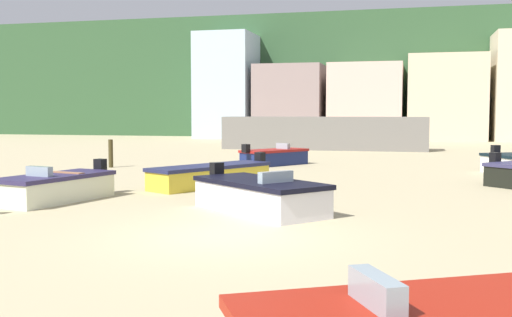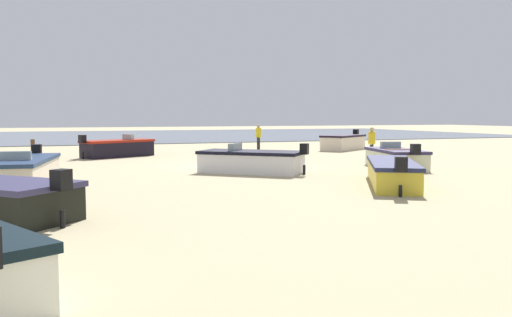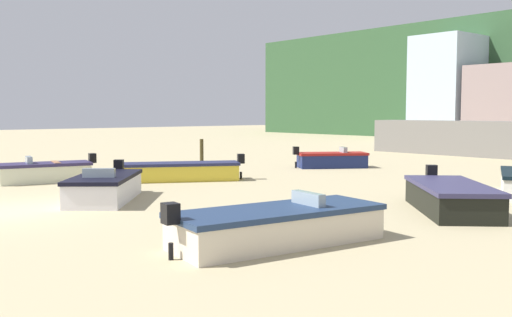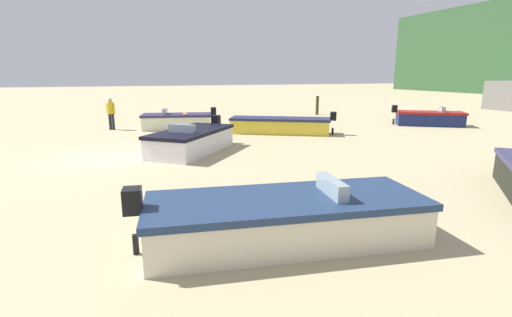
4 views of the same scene
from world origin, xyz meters
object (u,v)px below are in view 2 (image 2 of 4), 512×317
object	(u,v)px
boat_cream_1	(396,158)
boat_cream_7	(343,142)
boat_black_6	(118,148)
mooring_post_mid_beach	(33,148)
beach_walker_foreground	(258,135)
beach_walker_distant	(372,141)
boat_yellow_0	(392,173)
boat_cream_3	(21,170)
boat_white_9	(252,161)

from	to	relation	value
boat_cream_1	boat_cream_7	bearing A→B (deg)	84.26
boat_black_6	mooring_post_mid_beach	distance (m)	4.30
beach_walker_foreground	beach_walker_distant	distance (m)	9.61
boat_yellow_0	beach_walker_foreground	xyz separation A→B (m)	(-1.81, -17.00, 0.56)
boat_cream_1	boat_cream_7	xyz separation A→B (m)	(-3.69, -10.92, 0.07)
boat_cream_1	beach_walker_distant	size ratio (longest dim) A/B	2.42
boat_yellow_0	beach_walker_foreground	distance (m)	17.10
boat_cream_3	boat_white_9	bearing A→B (deg)	-170.92
beach_walker_foreground	beach_walker_distant	world-z (taller)	same
boat_cream_1	boat_cream_3	size ratio (longest dim) A/B	0.77
boat_cream_7	beach_walker_foreground	distance (m)	5.40
boat_cream_1	boat_black_6	distance (m)	14.35
boat_cream_1	boat_black_6	world-z (taller)	boat_black_6
boat_cream_3	beach_walker_distant	bearing A→B (deg)	-160.70
boat_black_6	beach_walker_distant	bearing A→B (deg)	29.99
boat_cream_3	mooring_post_mid_beach	bearing A→B (deg)	-80.37
boat_black_6	beach_walker_foreground	xyz separation A→B (m)	(-8.83, -2.54, 0.49)
boat_cream_7	boat_white_9	size ratio (longest dim) A/B	0.94
boat_cream_3	boat_black_6	size ratio (longest dim) A/B	1.27
boat_cream_3	beach_walker_foreground	size ratio (longest dim) A/B	3.14
boat_yellow_0	beach_walker_foreground	world-z (taller)	beach_walker_foreground
boat_cream_7	mooring_post_mid_beach	xyz separation A→B (m)	(18.13, -0.15, -0.01)
boat_yellow_0	mooring_post_mid_beach	world-z (taller)	boat_yellow_0
boat_yellow_0	boat_black_6	xyz separation A→B (m)	(7.02, -14.46, 0.07)
boat_cream_1	beach_walker_foreground	size ratio (longest dim) A/B	2.42
boat_cream_7	mooring_post_mid_beach	size ratio (longest dim) A/B	4.05
boat_yellow_0	boat_cream_1	world-z (taller)	boat_cream_1
boat_yellow_0	boat_cream_1	bearing A→B (deg)	83.15
mooring_post_mid_beach	boat_yellow_0	bearing A→B (deg)	125.82
mooring_post_mid_beach	beach_walker_distant	world-z (taller)	beach_walker_distant
mooring_post_mid_beach	beach_walker_foreground	distance (m)	13.10
boat_white_9	beach_walker_foreground	world-z (taller)	beach_walker_foreground
boat_cream_1	beach_walker_foreground	xyz separation A→B (m)	(1.43, -12.55, 0.54)
boat_cream_7	beach_walker_foreground	bearing A→B (deg)	37.08
boat_yellow_0	boat_white_9	size ratio (longest dim) A/B	1.18
boat_cream_1	boat_cream_3	distance (m)	14.21
boat_black_6	beach_walker_foreground	world-z (taller)	beach_walker_foreground
boat_yellow_0	boat_white_9	xyz separation A→B (m)	(2.94, -4.85, 0.04)
boat_cream_7	beach_walker_distant	size ratio (longest dim) A/B	2.36
boat_black_6	boat_cream_7	size ratio (longest dim) A/B	1.05
boat_cream_3	mooring_post_mid_beach	xyz separation A→B (m)	(0.23, -10.75, 0.07)
boat_cream_7	boat_black_6	bearing A→B (deg)	58.49
boat_cream_3	boat_black_6	distance (m)	10.48
boat_cream_1	beach_walker_distant	xyz separation A→B (m)	(-0.88, -3.22, 0.54)
boat_cream_1	boat_black_6	xyz separation A→B (m)	(10.27, -10.02, 0.05)
boat_white_9	beach_walker_distant	bearing A→B (deg)	-28.62
boat_yellow_0	beach_walker_distant	world-z (taller)	beach_walker_distant
boat_black_6	boat_cream_7	distance (m)	13.98
boat_black_6	boat_white_9	xyz separation A→B (m)	(-4.08, 9.61, -0.03)
boat_yellow_0	beach_walker_foreground	bearing A→B (deg)	113.20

